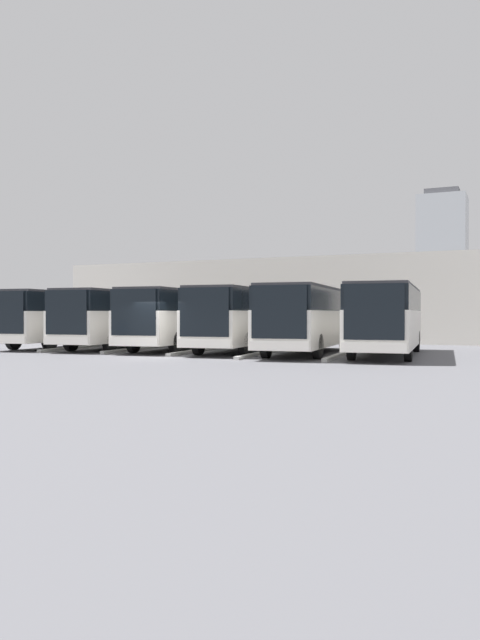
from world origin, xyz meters
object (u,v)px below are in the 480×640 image
object	(u,v)px
bus_4	(123,317)
bus_5	(69,317)
bus_1	(308,317)
bus_2	(244,317)
bus_3	(182,317)
bus_0	(387,317)

from	to	relation	value
bus_4	bus_5	world-z (taller)	same
bus_1	bus_2	bearing A→B (deg)	-16.40
bus_3	bus_0	bearing A→B (deg)	171.78
bus_0	bus_2	size ratio (longest dim) A/B	1.00
bus_3	bus_4	world-z (taller)	same
bus_0	bus_1	size ratio (longest dim) A/B	1.00
bus_3	bus_5	xyz separation A→B (m)	(7.45, 0.35, 0.00)
bus_0	bus_4	xyz separation A→B (m)	(14.91, -0.37, 0.00)
bus_0	bus_2	bearing A→B (deg)	-8.64
bus_4	bus_3	bearing A→B (deg)	177.26
bus_2	bus_5	distance (m)	11.18
bus_0	bus_5	world-z (taller)	same
bus_3	bus_5	distance (m)	7.46
bus_3	bus_4	xyz separation A→B (m)	(3.73, 0.18, 0.00)
bus_0	bus_2	world-z (taller)	same
bus_0	bus_3	xyz separation A→B (m)	(11.18, -0.54, 0.00)
bus_0	bus_1	bearing A→B (deg)	-0.77
bus_0	bus_4	bearing A→B (deg)	-6.85
bus_0	bus_1	world-z (taller)	same
bus_5	bus_4	bearing A→B (deg)	177.32
bus_2	bus_5	world-z (taller)	same
bus_0	bus_5	bearing A→B (deg)	-6.02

